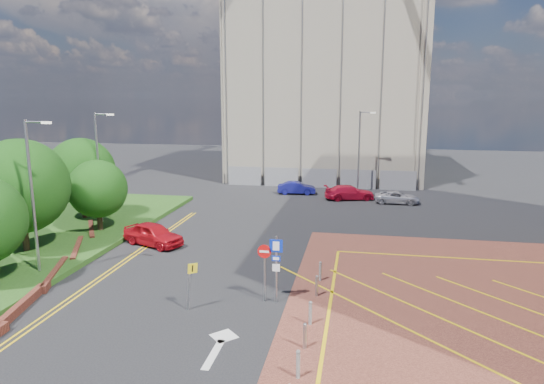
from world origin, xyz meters
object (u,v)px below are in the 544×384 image
(lamp_back, at_px, (360,149))
(car_red_left, at_px, (153,234))
(car_blue_back, at_px, (297,188))
(tree_d, at_px, (81,171))
(car_silver_back, at_px, (397,197))
(car_red_back, at_px, (349,192))
(tree_c, at_px, (98,189))
(tree_b, at_px, (20,186))
(sign_cluster, at_px, (272,262))
(warning_sign, at_px, (190,280))
(lamp_left_far, at_px, (99,163))
(lamp_left_near, at_px, (33,191))

(lamp_back, height_order, car_red_left, lamp_back)
(car_blue_back, bearing_deg, car_red_left, 153.39)
(car_red_left, relative_size, car_blue_back, 1.15)
(tree_d, relative_size, car_silver_back, 1.56)
(tree_d, relative_size, car_red_back, 1.33)
(tree_c, height_order, car_red_left, tree_c)
(tree_c, bearing_deg, car_blue_back, 54.36)
(tree_d, bearing_deg, tree_b, -82.87)
(sign_cluster, relative_size, car_red_back, 0.70)
(tree_b, relative_size, warning_sign, 3.00)
(tree_c, xyz_separation_m, car_red_back, (16.78, 14.60, -2.53))
(tree_d, height_order, car_red_back, tree_d)
(lamp_left_far, height_order, car_blue_back, lamp_left_far)
(lamp_left_near, xyz_separation_m, warning_sign, (9.31, -2.56, -3.23))
(sign_cluster, bearing_deg, car_red_left, 141.35)
(car_red_left, bearing_deg, tree_b, 138.68)
(car_red_back, bearing_deg, tree_c, 115.25)
(lamp_left_near, relative_size, sign_cluster, 2.50)
(tree_b, height_order, lamp_left_near, lamp_left_near)
(tree_c, bearing_deg, lamp_back, 45.68)
(tree_d, bearing_deg, car_blue_back, 42.11)
(warning_sign, xyz_separation_m, car_silver_back, (10.64, 24.26, -0.89))
(lamp_back, bearing_deg, sign_cluster, -97.97)
(sign_cluster, bearing_deg, car_red_back, 82.79)
(lamp_left_far, distance_m, warning_sign, 17.21)
(lamp_left_near, bearing_deg, lamp_back, 57.60)
(sign_cluster, relative_size, car_red_left, 0.75)
(tree_d, distance_m, lamp_back, 25.47)
(car_red_back, bearing_deg, tree_b, 120.45)
(sign_cluster, bearing_deg, lamp_left_near, 175.44)
(tree_b, xyz_separation_m, tree_d, (-1.00, 8.00, -0.37))
(tree_d, relative_size, sign_cluster, 1.90)
(tree_d, distance_m, car_red_back, 23.16)
(warning_sign, bearing_deg, sign_cluster, 24.39)
(car_red_left, distance_m, car_silver_back, 22.47)
(tree_c, relative_size, car_red_back, 1.07)
(car_red_back, bearing_deg, car_silver_back, -117.80)
(warning_sign, xyz_separation_m, car_red_left, (-5.69, 8.81, -0.70))
(tree_b, bearing_deg, warning_sign, -24.16)
(lamp_back, relative_size, car_red_back, 1.74)
(lamp_left_near, xyz_separation_m, car_silver_back, (19.95, 21.70, -4.12))
(lamp_left_near, relative_size, car_blue_back, 2.17)
(car_red_left, xyz_separation_m, car_blue_back, (6.94, 17.98, -0.12))
(lamp_left_far, relative_size, warning_sign, 3.57)
(sign_cluster, bearing_deg, lamp_back, 82.03)
(tree_c, height_order, sign_cluster, tree_c)
(car_red_left, height_order, car_blue_back, car_red_left)
(tree_c, distance_m, tree_d, 4.30)
(tree_c, distance_m, warning_sign, 14.92)
(tree_b, distance_m, tree_d, 8.07)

